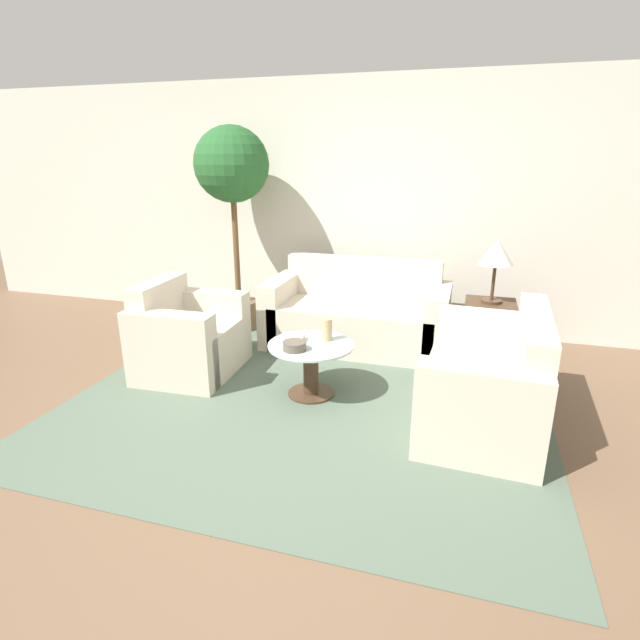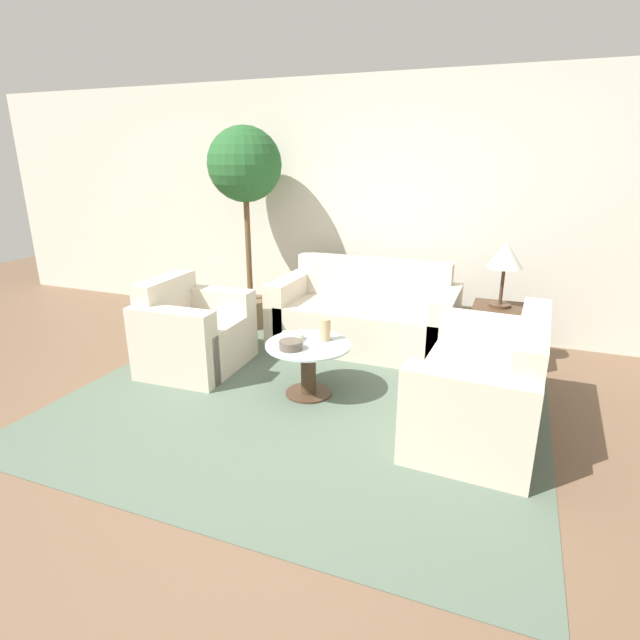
# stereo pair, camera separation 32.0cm
# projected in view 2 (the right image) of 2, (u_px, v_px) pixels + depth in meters

# --- Properties ---
(ground_plane) EXTENTS (14.00, 14.00, 0.00)m
(ground_plane) POSITION_uv_depth(u_px,v_px,m) (249.00, 439.00, 3.37)
(ground_plane) COLOR brown
(wall_back) EXTENTS (10.00, 0.06, 2.60)m
(wall_back) POSITION_uv_depth(u_px,v_px,m) (366.00, 207.00, 5.31)
(wall_back) COLOR beige
(wall_back) RESTS_ON ground_plane
(rug) EXTENTS (3.58, 3.29, 0.01)m
(rug) POSITION_uv_depth(u_px,v_px,m) (309.00, 394.00, 4.00)
(rug) COLOR #4C5B4C
(rug) RESTS_ON ground_plane
(sofa_main) EXTENTS (1.77, 0.81, 0.84)m
(sofa_main) POSITION_uv_depth(u_px,v_px,m) (365.00, 318.00, 4.96)
(sofa_main) COLOR beige
(sofa_main) RESTS_ON ground_plane
(armchair) EXTENTS (0.79, 0.93, 0.81)m
(armchair) POSITION_uv_depth(u_px,v_px,m) (191.00, 336.00, 4.45)
(armchair) COLOR beige
(armchair) RESTS_ON ground_plane
(loveseat) EXTENTS (0.84, 1.42, 0.82)m
(loveseat) POSITION_uv_depth(u_px,v_px,m) (489.00, 391.00, 3.41)
(loveseat) COLOR beige
(loveseat) RESTS_ON ground_plane
(coffee_table) EXTENTS (0.67, 0.67, 0.43)m
(coffee_table) POSITION_uv_depth(u_px,v_px,m) (308.00, 362.00, 3.92)
(coffee_table) COLOR #422D1E
(coffee_table) RESTS_ON ground_plane
(side_table) EXTENTS (0.44, 0.44, 0.57)m
(side_table) POSITION_uv_depth(u_px,v_px,m) (496.00, 337.00, 4.44)
(side_table) COLOR #422D1E
(side_table) RESTS_ON ground_plane
(table_lamp) EXTENTS (0.30, 0.30, 0.57)m
(table_lamp) POSITION_uv_depth(u_px,v_px,m) (505.00, 257.00, 4.22)
(table_lamp) COLOR #422D1E
(table_lamp) RESTS_ON side_table
(potted_plant) EXTENTS (0.76, 0.76, 2.12)m
(potted_plant) POSITION_uv_depth(u_px,v_px,m) (245.00, 182.00, 5.14)
(potted_plant) COLOR brown
(potted_plant) RESTS_ON ground_plane
(vase) EXTENTS (0.08, 0.08, 0.18)m
(vase) POSITION_uv_depth(u_px,v_px,m) (325.00, 330.00, 3.91)
(vase) COLOR tan
(vase) RESTS_ON coffee_table
(bowl) EXTENTS (0.18, 0.18, 0.07)m
(bowl) POSITION_uv_depth(u_px,v_px,m) (291.00, 345.00, 3.75)
(bowl) COLOR brown
(bowl) RESTS_ON coffee_table
(book_stack) EXTENTS (0.19, 0.18, 0.05)m
(book_stack) POSITION_uv_depth(u_px,v_px,m) (291.00, 338.00, 3.93)
(book_stack) COLOR beige
(book_stack) RESTS_ON coffee_table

